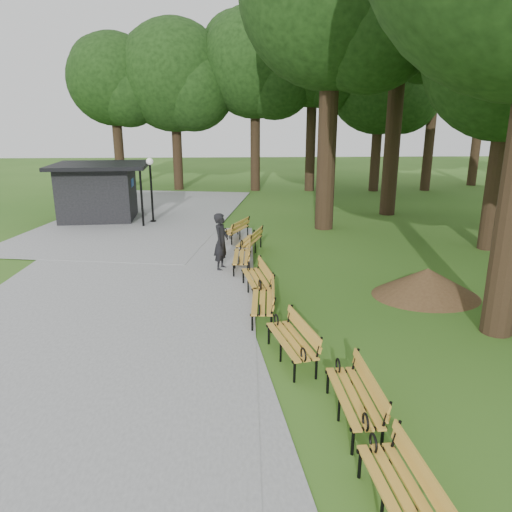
{
  "coord_description": "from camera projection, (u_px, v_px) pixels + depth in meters",
  "views": [
    {
      "loc": [
        -0.66,
        -9.91,
        4.81
      ],
      "look_at": [
        -0.01,
        2.78,
        1.1
      ],
      "focal_mm": 33.58,
      "sensor_mm": 36.0,
      "label": 1
    }
  ],
  "objects": [
    {
      "name": "ground",
      "position": [
        262.0,
        336.0,
        10.88
      ],
      "size": [
        100.0,
        100.0,
        0.0
      ],
      "primitive_type": "plane",
      "color": "#305D1A",
      "rests_on": "ground"
    },
    {
      "name": "path",
      "position": [
        115.0,
        292.0,
        13.55
      ],
      "size": [
        12.0,
        38.0,
        0.06
      ],
      "primitive_type": "cube",
      "color": "gray",
      "rests_on": "ground"
    },
    {
      "name": "person",
      "position": [
        221.0,
        242.0,
        15.38
      ],
      "size": [
        0.63,
        0.78,
        1.87
      ],
      "primitive_type": "imported",
      "rotation": [
        0.0,
        0.0,
        1.27
      ],
      "color": "black",
      "rests_on": "ground"
    },
    {
      "name": "kiosk",
      "position": [
        98.0,
        192.0,
        22.82
      ],
      "size": [
        4.57,
        4.05,
        2.71
      ],
      "primitive_type": null,
      "rotation": [
        0.0,
        0.0,
        0.07
      ],
      "color": "black",
      "rests_on": "ground"
    },
    {
      "name": "lamp_post",
      "position": [
        151.0,
        176.0,
        21.97
      ],
      "size": [
        0.32,
        0.32,
        3.01
      ],
      "color": "black",
      "rests_on": "ground"
    },
    {
      "name": "dirt_mound",
      "position": [
        427.0,
        282.0,
        13.24
      ],
      "size": [
        2.49,
        2.49,
        0.8
      ],
      "primitive_type": "cone",
      "color": "#47301C",
      "rests_on": "ground"
    },
    {
      "name": "bench_0",
      "position": [
        401.0,
        495.0,
        5.75
      ],
      "size": [
        0.77,
        1.94,
        0.88
      ],
      "primitive_type": null,
      "rotation": [
        0.0,
        0.0,
        -1.5
      ],
      "color": "gold",
      "rests_on": "ground"
    },
    {
      "name": "bench_1",
      "position": [
        353.0,
        397.0,
        7.76
      ],
      "size": [
        0.69,
        1.92,
        0.88
      ],
      "primitive_type": null,
      "rotation": [
        0.0,
        0.0,
        -1.54
      ],
      "color": "gold",
      "rests_on": "ground"
    },
    {
      "name": "bench_2",
      "position": [
        291.0,
        341.0,
        9.7
      ],
      "size": [
        1.04,
        1.99,
        0.88
      ],
      "primitive_type": null,
      "rotation": [
        0.0,
        0.0,
        -1.35
      ],
      "color": "gold",
      "rests_on": "ground"
    },
    {
      "name": "bench_3",
      "position": [
        262.0,
        301.0,
        11.76
      ],
      "size": [
        0.79,
        1.94,
        0.88
      ],
      "primitive_type": null,
      "rotation": [
        0.0,
        0.0,
        -1.65
      ],
      "color": "gold",
      "rests_on": "ground"
    },
    {
      "name": "bench_4",
      "position": [
        256.0,
        279.0,
        13.42
      ],
      "size": [
        0.9,
        1.97,
        0.88
      ],
      "primitive_type": null,
      "rotation": [
        0.0,
        0.0,
        -1.43
      ],
      "color": "gold",
      "rests_on": "ground"
    },
    {
      "name": "bench_5",
      "position": [
        242.0,
        257.0,
        15.52
      ],
      "size": [
        0.74,
        1.93,
        0.88
      ],
      "primitive_type": null,
      "rotation": [
        0.0,
        0.0,
        -1.62
      ],
      "color": "gold",
      "rests_on": "ground"
    },
    {
      "name": "bench_6",
      "position": [
        249.0,
        241.0,
        17.47
      ],
      "size": [
        1.19,
        2.0,
        0.88
      ],
      "primitive_type": null,
      "rotation": [
        0.0,
        0.0,
        -1.88
      ],
      "color": "gold",
      "rests_on": "ground"
    },
    {
      "name": "bench_7",
      "position": [
        235.0,
        230.0,
        19.21
      ],
      "size": [
        1.36,
        2.0,
        0.88
      ],
      "primitive_type": null,
      "rotation": [
        0.0,
        0.0,
        -1.99
      ],
      "color": "gold",
      "rests_on": "ground"
    },
    {
      "name": "lawn_tree_1",
      "position": [
        512.0,
        54.0,
        16.19
      ],
      "size": [
        5.94,
        5.94,
        9.87
      ],
      "color": "black",
      "rests_on": "ground"
    },
    {
      "name": "lawn_tree_4",
      "position": [
        403.0,
        8.0,
        21.84
      ],
      "size": [
        6.27,
        6.27,
        12.82
      ],
      "color": "black",
      "rests_on": "ground"
    },
    {
      "name": "tree_backdrop",
      "position": [
        339.0,
        64.0,
        30.98
      ],
      "size": [
        36.18,
        9.41,
        16.16
      ],
      "primitive_type": null,
      "color": "black",
      "rests_on": "ground"
    }
  ]
}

